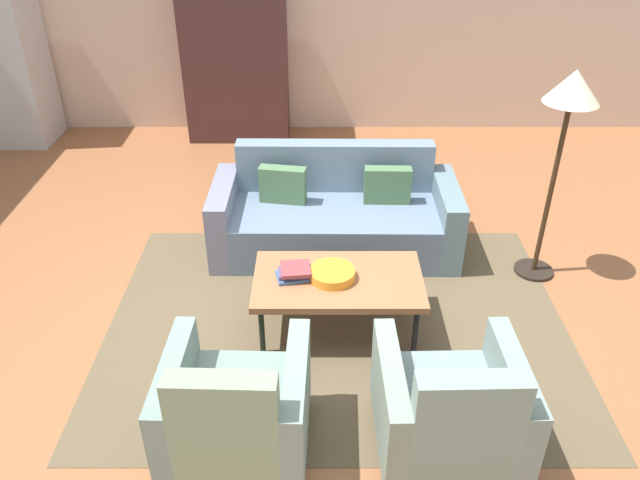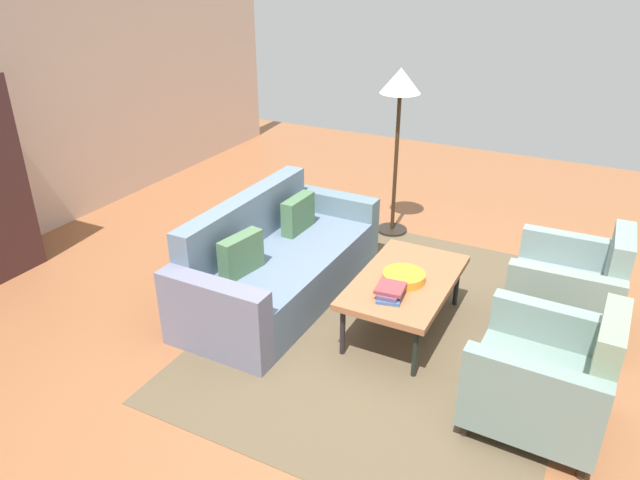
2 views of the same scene
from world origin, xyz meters
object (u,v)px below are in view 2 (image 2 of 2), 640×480
object	(u,v)px
coffee_table	(405,283)
couch	(274,264)
fruit_bowl	(404,277)
armchair_left	(551,380)
floor_lamp	(400,97)
armchair_right	(573,290)
book_stack	(390,291)

from	to	relation	value
coffee_table	couch	bearing A→B (deg)	89.96
couch	fruit_bowl	distance (m)	1.20
couch	armchair_left	distance (m)	2.43
coffee_table	fruit_bowl	world-z (taller)	fruit_bowl
couch	fruit_bowl	xyz separation A→B (m)	(-0.04, -1.19, 0.20)
coffee_table	floor_lamp	distance (m)	2.10
armchair_right	book_stack	size ratio (longest dim) A/B	2.92
armchair_right	book_stack	world-z (taller)	armchair_right
fruit_bowl	book_stack	xyz separation A→B (m)	(-0.26, 0.01, 0.01)
couch	armchair_right	size ratio (longest dim) A/B	2.40
coffee_table	armchair_left	distance (m)	1.31
couch	armchair_left	size ratio (longest dim) A/B	2.40
book_stack	armchair_left	bearing A→B (deg)	-104.44
fruit_bowl	floor_lamp	world-z (taller)	floor_lamp
coffee_table	fruit_bowl	xyz separation A→B (m)	(-0.04, -0.00, 0.07)
couch	armchair_right	xyz separation A→B (m)	(0.60, -2.35, 0.06)
couch	floor_lamp	world-z (taller)	floor_lamp
armchair_right	fruit_bowl	xyz separation A→B (m)	(-0.64, 1.17, 0.14)
armchair_left	book_stack	distance (m)	1.22
couch	floor_lamp	distance (m)	2.08
couch	armchair_left	bearing A→B (deg)	76.17
floor_lamp	couch	bearing A→B (deg)	164.71
armchair_right	book_stack	bearing A→B (deg)	126.01
coffee_table	book_stack	size ratio (longest dim) A/B	3.98
coffee_table	armchair_left	world-z (taller)	armchair_left
book_stack	floor_lamp	bearing A→B (deg)	20.01
armchair_right	fruit_bowl	distance (m)	1.34
book_stack	fruit_bowl	bearing A→B (deg)	-2.40
fruit_bowl	book_stack	bearing A→B (deg)	177.60
armchair_left	armchair_right	xyz separation A→B (m)	(1.20, -0.00, 0.00)
book_stack	armchair_right	bearing A→B (deg)	-52.58
armchair_left	armchair_right	size ratio (longest dim) A/B	1.00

